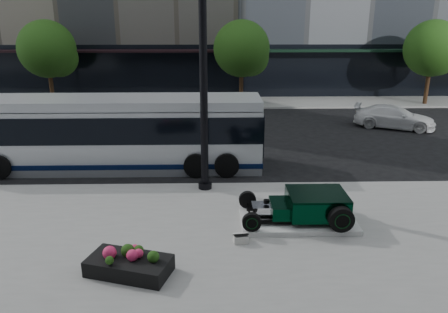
{
  "coord_description": "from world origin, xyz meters",
  "views": [
    {
      "loc": [
        -0.91,
        -17.11,
        6.06
      ],
      "look_at": [
        -0.55,
        -2.14,
        1.2
      ],
      "focal_mm": 35.0,
      "sensor_mm": 36.0,
      "label": 1
    }
  ],
  "objects_px": {
    "lamppost": "(203,75)",
    "white_sedan": "(394,117)",
    "hot_rod": "(309,205)",
    "flower_planter": "(129,264)",
    "transit_bus": "(114,133)"
  },
  "relations": [
    {
      "from": "hot_rod",
      "to": "lamppost",
      "type": "relative_size",
      "value": 0.37
    },
    {
      "from": "hot_rod",
      "to": "lamppost",
      "type": "height_order",
      "value": "lamppost"
    },
    {
      "from": "lamppost",
      "to": "transit_bus",
      "type": "distance_m",
      "value": 5.37
    },
    {
      "from": "lamppost",
      "to": "transit_bus",
      "type": "xyz_separation_m",
      "value": [
        -3.76,
        2.75,
        -2.67
      ]
    },
    {
      "from": "lamppost",
      "to": "white_sedan",
      "type": "height_order",
      "value": "lamppost"
    },
    {
      "from": "lamppost",
      "to": "white_sedan",
      "type": "xyz_separation_m",
      "value": [
        10.46,
        9.07,
        -3.53
      ]
    },
    {
      "from": "transit_bus",
      "to": "hot_rod",
      "type": "bearing_deg",
      "value": -38.85
    },
    {
      "from": "hot_rod",
      "to": "flower_planter",
      "type": "relative_size",
      "value": 1.48
    },
    {
      "from": "flower_planter",
      "to": "white_sedan",
      "type": "xyz_separation_m",
      "value": [
        12.19,
        14.47,
        0.27
      ]
    },
    {
      "from": "hot_rod",
      "to": "white_sedan",
      "type": "distance_m",
      "value": 13.95
    },
    {
      "from": "lamppost",
      "to": "hot_rod",
      "type": "bearing_deg",
      "value": -41.84
    },
    {
      "from": "hot_rod",
      "to": "white_sedan",
      "type": "height_order",
      "value": "white_sedan"
    },
    {
      "from": "flower_planter",
      "to": "transit_bus",
      "type": "distance_m",
      "value": 8.48
    },
    {
      "from": "hot_rod",
      "to": "flower_planter",
      "type": "distance_m",
      "value": 5.54
    },
    {
      "from": "flower_planter",
      "to": "white_sedan",
      "type": "height_order",
      "value": "white_sedan"
    }
  ]
}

